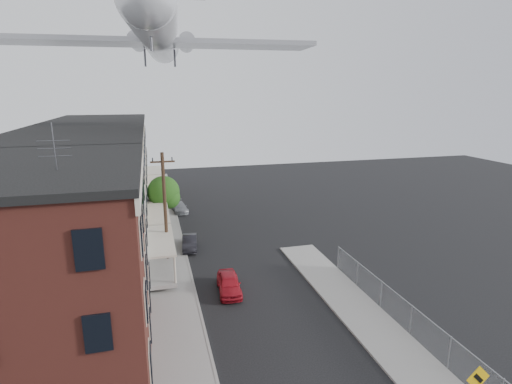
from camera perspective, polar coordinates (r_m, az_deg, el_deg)
The scene contains 17 objects.
sidewalk_left at distance 38.23m, azimuth -12.71°, elevation -6.54°, with size 3.00×62.00×0.12m, color gray.
sidewalk_right at distance 25.20m, azimuth 16.77°, elevation -18.21°, with size 3.00×26.00×0.12m, color gray.
curb_left at distance 38.29m, azimuth -10.53°, elevation -6.38°, with size 0.15×62.00×0.14m, color gray.
curb_right at distance 24.54m, azimuth 13.72°, elevation -18.92°, with size 0.15×26.00×0.14m, color gray.
corner_building at distance 21.27m, azimuth -29.33°, elevation -10.24°, with size 10.31×12.30×12.15m.
row_house_a at distance 30.03m, azimuth -24.99°, elevation -3.04°, with size 11.98×7.00×10.30m.
row_house_b at distance 36.71m, azimuth -23.21°, elevation 0.07°, with size 11.98×7.00×10.30m.
row_house_c at distance 43.50m, azimuth -21.99°, elevation 2.21°, with size 11.98×7.00×10.30m.
row_house_d at distance 50.34m, azimuth -21.09°, elevation 3.77°, with size 11.98×7.00×10.30m.
row_house_e at distance 57.22m, azimuth -20.41°, elevation 4.96°, with size 11.98×7.00×10.30m.
chainlink_fence at distance 24.79m, azimuth 21.27°, elevation -16.66°, with size 0.06×18.06×1.90m.
utility_pole at distance 31.09m, azimuth -12.85°, elevation -2.37°, with size 1.80×0.26×9.00m.
street_tree at distance 41.00m, azimuth -12.89°, elevation -0.19°, with size 3.22×3.20×5.20m.
car_near at distance 27.90m, azimuth -3.88°, elevation -12.91°, with size 1.50×3.74×1.27m, color #B01623.
car_mid at distance 35.48m, azimuth -9.46°, elevation -7.12°, with size 1.23×3.52×1.16m, color black.
car_far at distance 46.43m, azimuth -10.88°, elevation -2.14°, with size 1.54×3.79×1.10m, color gray.
airplane at distance 38.46m, azimuth -13.78°, elevation 21.28°, with size 26.18×29.88×8.64m.
Camera 1 is at (-6.41, -11.87, 13.24)m, focal length 28.00 mm.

